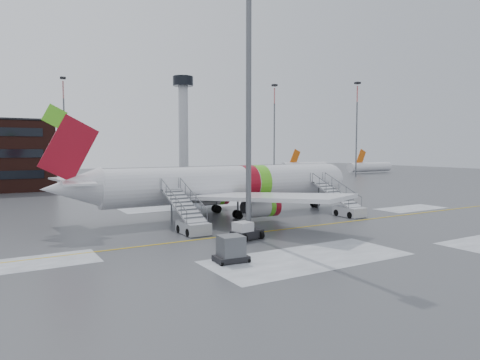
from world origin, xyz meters
TOP-DOWN VIEW (x-y plane):
  - ground at (0.00, 0.00)m, footprint 260.00×260.00m
  - airliner at (-2.41, 8.66)m, footprint 35.03×32.97m
  - airstair_fwd at (9.11, 2.12)m, footprint 2.05×7.70m
  - airstair_aft at (-9.25, 2.12)m, footprint 2.05×7.70m
  - pushback_tug at (-6.61, -2.90)m, footprint 2.76×2.26m
  - uld_container at (-10.95, -8.21)m, footprint 2.20×1.68m
  - light_mast_near at (-5.78, -2.00)m, footprint 1.20×1.20m
  - control_tower at (30.00, 95.00)m, footprint 6.40×6.40m
  - light_mast_far_ne at (42.00, 62.00)m, footprint 1.20×1.20m
  - light_mast_far_n at (-8.00, 78.00)m, footprint 1.20×1.20m
  - light_mast_far_e at (58.00, 48.00)m, footprint 1.20×1.20m
  - distant_aircraft at (62.50, 64.00)m, footprint 35.00×18.00m

SIDE VIEW (x-z plane):
  - ground at x=0.00m, z-range 0.00..0.00m
  - distant_aircraft at x=62.50m, z-range -4.00..4.00m
  - pushback_tug at x=-6.61m, z-range -0.08..1.37m
  - uld_container at x=-10.95m, z-range -0.06..1.66m
  - airstair_fwd at x=9.11m, z-range -0.68..2.81m
  - airstair_aft at x=-9.25m, z-range -0.68..2.81m
  - airliner at x=-2.41m, z-range -2.17..9.01m
  - light_mast_far_ne at x=42.00m, z-range 1.71..25.96m
  - light_mast_far_n at x=-8.00m, z-range 1.71..25.96m
  - light_mast_far_e at x=58.00m, z-range 1.71..25.96m
  - light_mast_near at x=-5.78m, z-range 0.40..28.03m
  - control_tower at x=30.00m, z-range 3.75..33.75m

